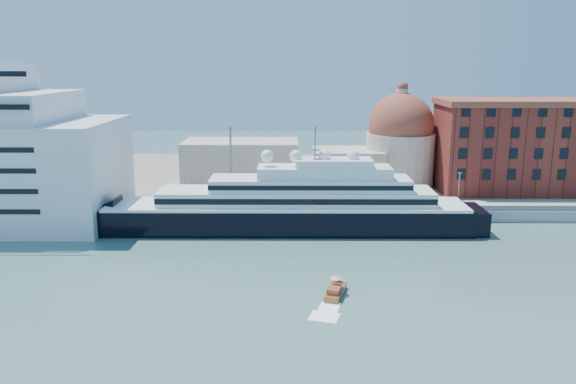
{
  "coord_description": "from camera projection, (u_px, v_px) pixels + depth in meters",
  "views": [
    {
      "loc": [
        -6.66,
        -88.96,
        33.79
      ],
      "look_at": [
        -7.32,
        18.0,
        9.3
      ],
      "focal_mm": 35.0,
      "sensor_mm": 36.0,
      "label": 1
    }
  ],
  "objects": [
    {
      "name": "lamp_posts",
      "position": [
        264.0,
        175.0,
        123.55
      ],
      "size": [
        120.8,
        2.4,
        18.0
      ],
      "color": "slate",
      "rests_on": "quay"
    },
    {
      "name": "superyacht",
      "position": [
        275.0,
        210.0,
        115.71
      ],
      "size": [
        84.9,
        11.77,
        25.37
      ],
      "color": "black",
      "rests_on": "ground"
    },
    {
      "name": "service_barge",
      "position": [
        51.0,
        226.0,
        116.73
      ],
      "size": [
        13.51,
        4.86,
        3.01
      ],
      "rotation": [
        0.0,
        0.0,
        0.03
      ],
      "color": "white",
      "rests_on": "ground"
    },
    {
      "name": "water_taxi",
      "position": [
        335.0,
        291.0,
        83.55
      ],
      "size": [
        3.91,
        6.91,
        3.12
      ],
      "rotation": [
        0.0,
        0.0,
        -0.28
      ],
      "color": "brown",
      "rests_on": "ground"
    },
    {
      "name": "land",
      "position": [
        314.0,
        177.0,
        167.1
      ],
      "size": [
        260.0,
        72.0,
        2.0
      ],
      "primitive_type": "cube",
      "color": "slate",
      "rests_on": "ground"
    },
    {
      "name": "church",
      "position": [
        341.0,
        153.0,
        148.0
      ],
      "size": [
        66.0,
        18.0,
        25.5
      ],
      "color": "beige",
      "rests_on": "land"
    },
    {
      "name": "quay",
      "position": [
        321.0,
        211.0,
        127.08
      ],
      "size": [
        180.0,
        10.0,
        2.5
      ],
      "primitive_type": "cube",
      "color": "gray",
      "rests_on": "ground"
    },
    {
      "name": "quay_fence",
      "position": [
        322.0,
        208.0,
        122.28
      ],
      "size": [
        180.0,
        0.1,
        1.2
      ],
      "primitive_type": "cube",
      "color": "slate",
      "rests_on": "quay"
    },
    {
      "name": "warehouse",
      "position": [
        524.0,
        145.0,
        141.51
      ],
      "size": [
        43.0,
        19.0,
        23.25
      ],
      "color": "maroon",
      "rests_on": "land"
    },
    {
      "name": "ground",
      "position": [
        331.0,
        270.0,
        94.22
      ],
      "size": [
        400.0,
        400.0,
        0.0
      ],
      "primitive_type": "plane",
      "color": "#37605A",
      "rests_on": "ground"
    }
  ]
}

